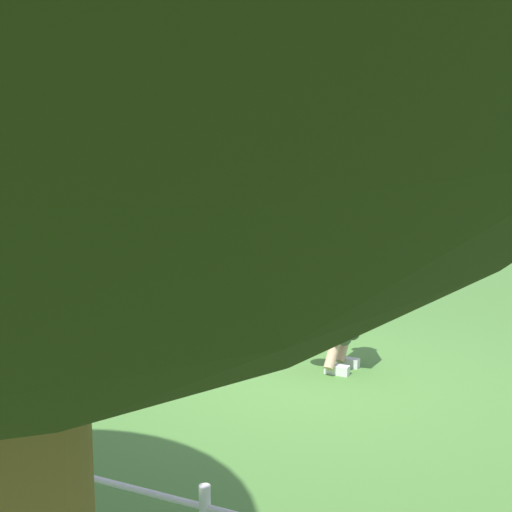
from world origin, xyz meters
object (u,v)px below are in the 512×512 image
dog (169,232)px  person (344,307)px  frisbee_held (308,317)px  frisbee_flying (191,201)px

dog → person: bearing=-7.2°
person → frisbee_held: bearing=38.4°
frisbee_flying → frisbee_held: (-1.42, 0.04, -1.16)m
frisbee_flying → frisbee_held: bearing=178.5°
frisbee_held → dog: bearing=-0.3°
person → dog: 2.15m
person → frisbee_flying: (1.74, 0.18, 1.07)m
person → frisbee_flying: bearing=10.3°
person → frisbee_flying: size_ratio=5.53×
dog → frisbee_flying: (-0.28, -0.03, 0.37)m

